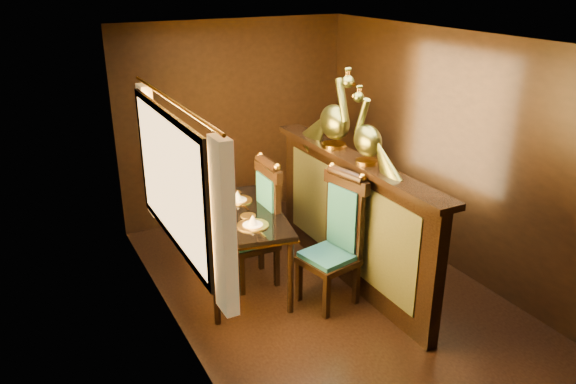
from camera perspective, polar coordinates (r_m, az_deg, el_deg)
name	(u,v)px	position (r m, az deg, el deg)	size (l,w,h in m)	color
ground	(338,302)	(5.64, 5.08, -11.09)	(5.00, 5.00, 0.00)	black
room_shell	(334,149)	(4.93, 4.74, 4.35)	(3.04, 5.04, 2.52)	black
partition	(351,219)	(5.67, 6.43, -2.71)	(0.26, 2.70, 1.36)	black
dining_table	(239,219)	(5.58, -4.98, -2.76)	(1.11, 1.53, 1.02)	black
chair_left	(338,234)	(5.38, 5.14, -4.23)	(0.57, 0.59, 1.35)	black
chair_right	(262,219)	(5.70, -2.68, -2.71)	(0.48, 0.53, 1.33)	black
peacock_left	(368,127)	(5.18, 8.17, 6.56)	(0.22, 0.59, 0.70)	#18482D
peacock_right	(335,107)	(5.62, 4.81, 8.61)	(0.26, 0.70, 0.84)	#18482D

